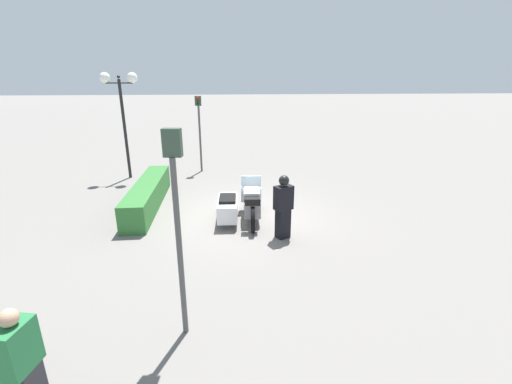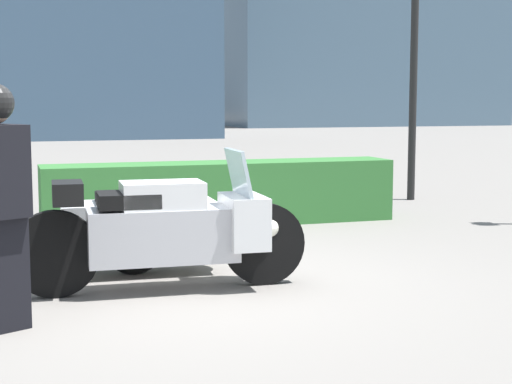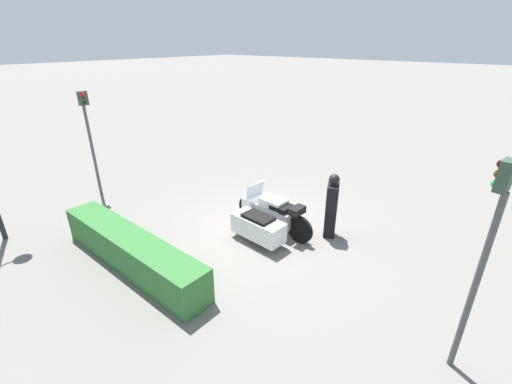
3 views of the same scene
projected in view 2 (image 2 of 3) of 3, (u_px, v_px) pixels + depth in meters
ground_plane at (183, 285)px, 6.77m from camera, size 160.00×160.00×0.00m
police_motorcycle at (162, 227)px, 6.87m from camera, size 2.47×1.39×1.18m
hedge_bush_curbside at (222, 193)px, 10.09m from camera, size 4.53×0.73×0.80m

